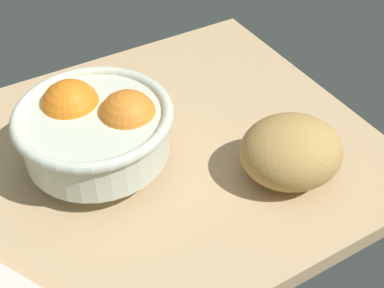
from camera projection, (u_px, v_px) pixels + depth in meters
ground_plane at (107, 177)px, 75.82cm from camera, size 81.94×56.03×3.00cm
fruit_bowl at (95, 127)px, 71.58cm from camera, size 22.17×22.17×12.25cm
bread_loaf at (291, 151)px, 71.07cm from camera, size 17.73×16.74×9.22cm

